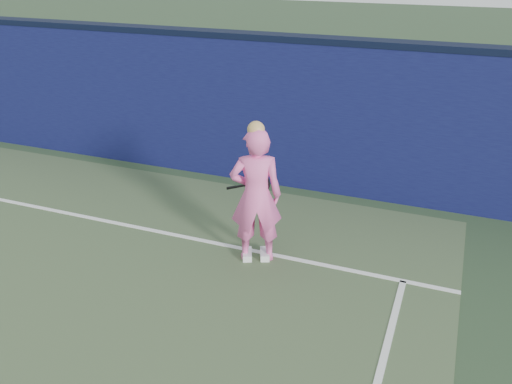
% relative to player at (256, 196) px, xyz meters
% --- Properties ---
extents(backstop_wall, '(24.00, 0.40, 2.50)m').
position_rel_player_xyz_m(backstop_wall, '(-2.83, 2.64, 0.31)').
color(backstop_wall, '#0D0F3B').
rests_on(backstop_wall, ground).
extents(wall_cap, '(24.00, 0.42, 0.10)m').
position_rel_player_xyz_m(wall_cap, '(-2.83, 2.64, 1.61)').
color(wall_cap, black).
rests_on(wall_cap, backstop_wall).
extents(player, '(0.80, 0.68, 1.95)m').
position_rel_player_xyz_m(player, '(0.00, 0.00, 0.00)').
color(player, pink).
rests_on(player, ground).
extents(racket, '(0.63, 0.18, 0.34)m').
position_rel_player_xyz_m(racket, '(-0.15, 0.37, -0.01)').
color(racket, black).
rests_on(racket, ground).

